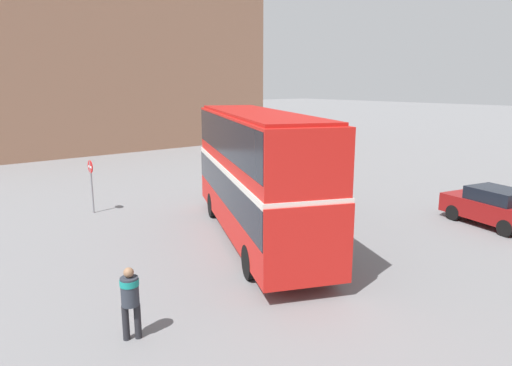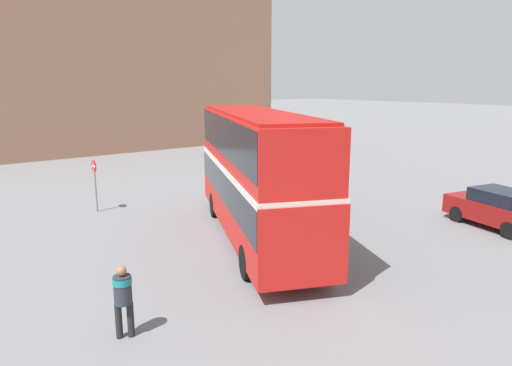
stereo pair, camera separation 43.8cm
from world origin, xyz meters
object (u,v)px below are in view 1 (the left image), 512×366
parked_car_kerb_near (493,207)px  double_decker_bus (256,167)px  no_entry_sign (91,178)px  pedestrian_foreground (130,296)px

parked_car_kerb_near → double_decker_bus: bearing=72.8°
double_decker_bus → no_entry_sign: size_ratio=4.55×
pedestrian_foreground → parked_car_kerb_near: pedestrian_foreground is taller
pedestrian_foreground → no_entry_sign: bearing=7.8°
double_decker_bus → no_entry_sign: bearing=-130.0°
pedestrian_foreground → no_entry_sign: size_ratio=0.72×
no_entry_sign → pedestrian_foreground: bearing=-15.4°
pedestrian_foreground → parked_car_kerb_near: (1.23, 15.34, -0.27)m
pedestrian_foreground → no_entry_sign: (-11.11, 3.07, 0.53)m
no_entry_sign → double_decker_bus: bearing=25.9°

